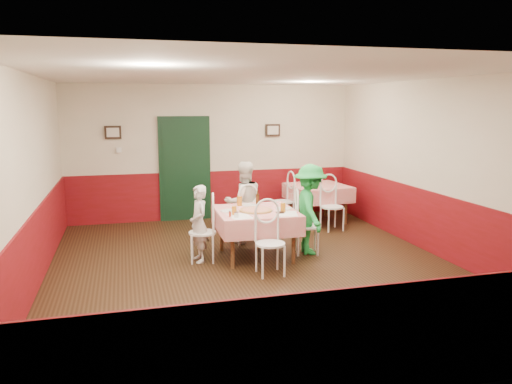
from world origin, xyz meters
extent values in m
plane|color=black|center=(0.00, 0.00, 0.00)|extent=(7.00, 7.00, 0.00)
plane|color=white|center=(0.00, 0.00, 2.80)|extent=(7.00, 7.00, 0.00)
cube|color=beige|center=(0.00, 3.50, 1.40)|extent=(6.00, 0.10, 2.80)
cube|color=beige|center=(0.00, -3.50, 1.40)|extent=(6.00, 0.10, 2.80)
cube|color=beige|center=(-3.00, 0.00, 1.40)|extent=(0.10, 7.00, 2.80)
cube|color=beige|center=(3.00, 0.00, 1.40)|extent=(0.10, 7.00, 2.80)
cube|color=maroon|center=(0.00, 3.48, 0.50)|extent=(6.00, 0.03, 1.00)
cube|color=maroon|center=(0.00, -3.48, 0.50)|extent=(6.00, 0.03, 1.00)
cube|color=maroon|center=(-2.98, 0.00, 0.50)|extent=(0.03, 7.00, 1.00)
cube|color=maroon|center=(2.98, 0.00, 0.50)|extent=(0.03, 7.00, 1.00)
cube|color=black|center=(-0.60, 3.45, 1.05)|extent=(0.96, 0.06, 2.10)
cube|color=black|center=(-2.00, 3.45, 1.85)|extent=(0.32, 0.03, 0.26)
cube|color=black|center=(1.30, 3.45, 1.85)|extent=(0.32, 0.03, 0.26)
cube|color=white|center=(-1.90, 3.45, 1.50)|extent=(0.10, 0.03, 0.10)
cube|color=red|center=(0.15, 0.54, 0.38)|extent=(1.24, 1.24, 0.77)
cube|color=red|center=(2.02, 2.59, 0.38)|extent=(1.23, 1.23, 0.77)
cylinder|color=#B74723|center=(0.13, 0.48, 0.78)|extent=(0.51, 0.51, 0.03)
cylinder|color=white|center=(-0.28, 0.57, 0.77)|extent=(0.26, 0.26, 0.01)
cylinder|color=white|center=(0.60, 0.51, 0.77)|extent=(0.26, 0.26, 0.01)
cylinder|color=white|center=(0.14, 0.94, 0.77)|extent=(0.26, 0.26, 0.01)
cylinder|color=#BF7219|center=(-0.25, 0.30, 0.83)|extent=(0.07, 0.07, 0.13)
cylinder|color=#BF7219|center=(0.51, 0.29, 0.83)|extent=(0.08, 0.08, 0.15)
cylinder|color=#BF7219|center=(-0.02, 0.96, 0.84)|extent=(0.09, 0.09, 0.15)
cylinder|color=#381C0A|center=(0.29, 0.96, 0.87)|extent=(0.06, 0.06, 0.22)
cylinder|color=silver|center=(-0.27, 0.12, 0.81)|extent=(0.04, 0.04, 0.09)
cylinder|color=silver|center=(-0.24, 0.12, 0.81)|extent=(0.04, 0.04, 0.09)
cylinder|color=#B23319|center=(-0.34, 0.20, 0.81)|extent=(0.04, 0.04, 0.09)
cube|color=white|center=(-0.19, 0.17, 0.76)|extent=(0.35, 0.43, 0.00)
cube|color=white|center=(0.54, 0.18, 0.76)|extent=(0.38, 0.46, 0.00)
cube|color=black|center=(0.45, 0.24, 0.77)|extent=(0.11, 0.09, 0.02)
imported|color=gray|center=(-0.75, 0.56, 0.59)|extent=(0.35, 0.47, 1.19)
imported|color=gray|center=(0.17, 1.44, 0.71)|extent=(0.76, 0.62, 1.43)
imported|color=gray|center=(1.05, 0.53, 0.73)|extent=(0.67, 1.01, 1.46)
camera|label=1|loc=(-1.82, -6.84, 2.40)|focal=35.00mm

